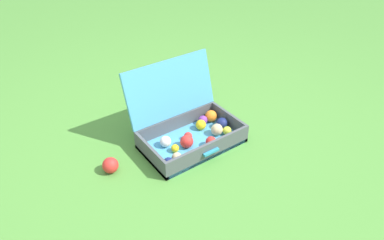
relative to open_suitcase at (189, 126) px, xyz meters
The scene contains 3 objects.
ground_plane 0.19m from the open_suitcase, 130.32° to the right, with size 16.00×16.00×0.00m, color #4C8C38.
open_suitcase is the anchor object (origin of this frame).
stray_ball_on_grass 0.55m from the open_suitcase, behind, with size 0.09×0.09×0.09m, color red.
Camera 1 is at (-0.96, -1.39, 1.43)m, focal length 33.05 mm.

